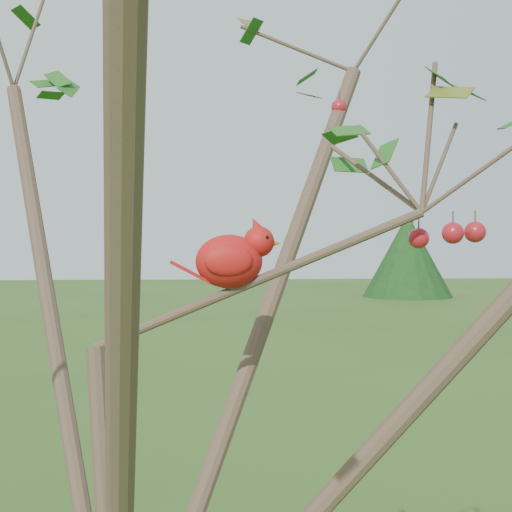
{
  "coord_description": "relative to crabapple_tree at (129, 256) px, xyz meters",
  "views": [
    {
      "loc": [
        0.15,
        -1.23,
        2.15
      ],
      "look_at": [
        0.25,
        0.08,
        2.12
      ],
      "focal_mm": 50.0,
      "sensor_mm": 36.0,
      "label": 1
    }
  ],
  "objects": [
    {
      "name": "crabapple_tree",
      "position": [
        0.0,
        0.0,
        0.0
      ],
      "size": [
        2.35,
        2.05,
        2.95
      ],
      "color": "#3D2B21",
      "rests_on": "ground"
    },
    {
      "name": "distant_trees",
      "position": [
        -1.85,
        23.04,
        -0.63
      ],
      "size": [
        40.17,
        10.78,
        3.26
      ],
      "color": "#3D2B21",
      "rests_on": "ground"
    },
    {
      "name": "cardinal",
      "position": [
        0.18,
        0.1,
        -0.01
      ],
      "size": [
        0.21,
        0.11,
        0.14
      ],
      "rotation": [
        0.0,
        0.0,
        0.05
      ],
      "color": "red",
      "rests_on": "ground"
    }
  ]
}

